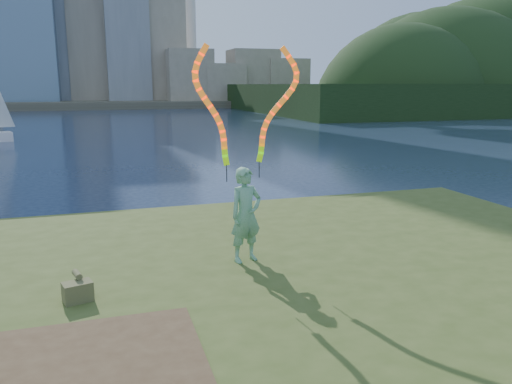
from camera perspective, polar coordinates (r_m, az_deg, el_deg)
name	(u,v)px	position (r m, az deg, el deg)	size (l,w,h in m)	color
ground	(205,306)	(9.27, -5.86, -12.82)	(320.00, 320.00, 0.00)	#1A2742
grassy_knoll	(239,353)	(7.13, -2.01, -17.87)	(20.00, 18.00, 0.80)	#3B4B1A
far_shore	(107,102)	(103.32, -16.71, 9.81)	(320.00, 40.00, 1.20)	#4D4838
wooded_hill	(486,108)	(91.71, 24.81, 8.71)	(78.00, 50.00, 63.00)	black
woman_with_ribbons	(245,184)	(8.74, -1.25, 0.90)	(2.00, 0.71, 4.08)	#167139
canvas_bag	(78,290)	(7.88, -19.71, -10.55)	(0.46, 0.52, 0.39)	#4E542B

